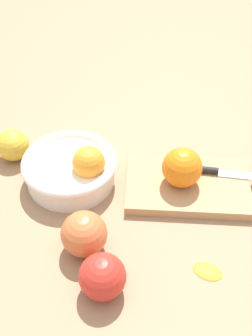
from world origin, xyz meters
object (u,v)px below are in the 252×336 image
(cutting_board, at_px, (188,186))
(apple_back_left, at_px, (13,145))
(apple_front_left, at_px, (102,277))
(bowl, at_px, (72,168))
(knife, at_px, (223,172))
(orange_on_board, at_px, (182,168))
(apple_front_left_2, at_px, (84,234))

(cutting_board, xyz_separation_m, apple_back_left, (-0.36, 0.12, 0.02))
(apple_front_left, bearing_deg, cutting_board, 51.26)
(bowl, bearing_deg, cutting_board, -9.18)
(cutting_board, distance_m, apple_front_left, 0.28)
(cutting_board, height_order, knife, knife)
(orange_on_board, bearing_deg, apple_front_left_2, -144.56)
(cutting_board, distance_m, apple_back_left, 0.38)
(apple_front_left_2, bearing_deg, apple_back_left, 122.25)
(orange_on_board, relative_size, knife, 0.51)
(knife, distance_m, apple_front_left, 0.35)
(bowl, xyz_separation_m, orange_on_board, (0.22, -0.04, 0.02))
(cutting_board, relative_size, apple_back_left, 3.50)
(cutting_board, distance_m, knife, 0.08)
(orange_on_board, xyz_separation_m, apple_back_left, (-0.35, 0.11, -0.03))
(knife, bearing_deg, cutting_board, -165.89)
(bowl, xyz_separation_m, apple_front_left, (0.06, -0.26, 0.00))
(cutting_board, distance_m, apple_front_left_2, 0.25)
(apple_back_left, bearing_deg, knife, -12.56)
(apple_front_left_2, xyz_separation_m, apple_back_left, (-0.16, 0.25, -0.01))
(cutting_board, distance_m, orange_on_board, 0.05)
(bowl, bearing_deg, apple_front_left_2, -80.78)
(knife, distance_m, apple_front_left_2, 0.32)
(apple_front_left_2, bearing_deg, apple_front_left, -70.14)
(bowl, relative_size, orange_on_board, 2.44)
(orange_on_board, bearing_deg, apple_back_left, 161.80)
(knife, xyz_separation_m, apple_front_left_2, (-0.28, -0.15, 0.02))
(apple_front_left, bearing_deg, knife, 43.49)
(apple_back_left, bearing_deg, apple_front_left_2, -57.75)
(apple_front_left, bearing_deg, orange_on_board, 54.11)
(cutting_board, bearing_deg, orange_on_board, 172.26)
(cutting_board, bearing_deg, apple_front_left_2, -147.08)
(orange_on_board, xyz_separation_m, knife, (0.09, 0.02, -0.04))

